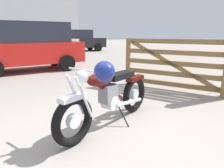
{
  "coord_description": "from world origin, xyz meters",
  "views": [
    {
      "loc": [
        -1.11,
        -2.25,
        1.37
      ],
      "look_at": [
        0.61,
        0.65,
        0.54
      ],
      "focal_mm": 32.76,
      "sensor_mm": 36.0,
      "label": 1
    }
  ],
  "objects_px": {
    "pale_sedan_back": "(30,46)",
    "silver_sedan_mid": "(44,42)",
    "vintage_motorcycle": "(108,95)",
    "dark_sedan_left": "(78,41)",
    "timber_gate": "(184,63)"
  },
  "relations": [
    {
      "from": "silver_sedan_mid",
      "to": "vintage_motorcycle",
      "type": "bearing_deg",
      "value": 72.67
    },
    {
      "from": "timber_gate",
      "to": "silver_sedan_mid",
      "type": "height_order",
      "value": "silver_sedan_mid"
    },
    {
      "from": "pale_sedan_back",
      "to": "silver_sedan_mid",
      "type": "relative_size",
      "value": 0.89
    },
    {
      "from": "timber_gate",
      "to": "dark_sedan_left",
      "type": "distance_m",
      "value": 12.6
    },
    {
      "from": "pale_sedan_back",
      "to": "silver_sedan_mid",
      "type": "distance_m",
      "value": 5.72
    },
    {
      "from": "pale_sedan_back",
      "to": "silver_sedan_mid",
      "type": "xyz_separation_m",
      "value": [
        1.72,
        5.46,
        -0.08
      ]
    },
    {
      "from": "vintage_motorcycle",
      "to": "timber_gate",
      "type": "relative_size",
      "value": 0.85
    },
    {
      "from": "timber_gate",
      "to": "dark_sedan_left",
      "type": "height_order",
      "value": "dark_sedan_left"
    },
    {
      "from": "silver_sedan_mid",
      "to": "dark_sedan_left",
      "type": "bearing_deg",
      "value": -156.21
    },
    {
      "from": "silver_sedan_mid",
      "to": "dark_sedan_left",
      "type": "xyz_separation_m",
      "value": [
        3.11,
        2.02,
        0.0
      ]
    },
    {
      "from": "pale_sedan_back",
      "to": "silver_sedan_mid",
      "type": "bearing_deg",
      "value": -109.14
    },
    {
      "from": "vintage_motorcycle",
      "to": "silver_sedan_mid",
      "type": "distance_m",
      "value": 11.28
    },
    {
      "from": "timber_gate",
      "to": "silver_sedan_mid",
      "type": "bearing_deg",
      "value": -22.88
    },
    {
      "from": "timber_gate",
      "to": "pale_sedan_back",
      "type": "xyz_separation_m",
      "value": [
        -2.62,
        4.93,
        0.21
      ]
    },
    {
      "from": "vintage_motorcycle",
      "to": "pale_sedan_back",
      "type": "xyz_separation_m",
      "value": [
        -0.13,
        5.71,
        0.43
      ]
    }
  ]
}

